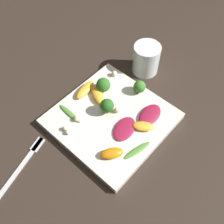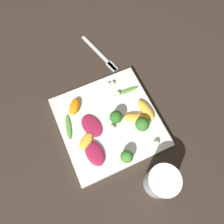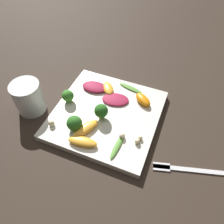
{
  "view_description": "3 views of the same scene",
  "coord_description": "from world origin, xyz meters",
  "views": [
    {
      "loc": [
        0.29,
        0.26,
        0.61
      ],
      "look_at": [
        -0.01,
        -0.0,
        0.03
      ],
      "focal_mm": 42.0,
      "sensor_mm": 36.0,
      "label": 1
    },
    {
      "loc": [
        -0.2,
        0.08,
        0.64
      ],
      "look_at": [
        0.01,
        -0.02,
        0.04
      ],
      "focal_mm": 35.0,
      "sensor_mm": 36.0,
      "label": 2
    },
    {
      "loc": [
        0.16,
        -0.36,
        0.49
      ],
      "look_at": [
        0.02,
        -0.01,
        0.04
      ],
      "focal_mm": 35.0,
      "sensor_mm": 36.0,
      "label": 3
    }
  ],
  "objects": [
    {
      "name": "ground_plane",
      "position": [
        0.0,
        0.0,
        0.0
      ],
      "size": [
        2.4,
        2.4,
        0.0
      ],
      "primitive_type": "plane",
      "color": "#2D231C"
    },
    {
      "name": "plate",
      "position": [
        0.0,
        0.0,
        0.01
      ],
      "size": [
        0.29,
        0.29,
        0.02
      ],
      "color": "silver",
      "rests_on": "ground_plane"
    },
    {
      "name": "drinking_glass",
      "position": [
        -0.22,
        -0.05,
        0.05
      ],
      "size": [
        0.08,
        0.08,
        0.09
      ],
      "color": "white",
      "rests_on": "ground_plane"
    },
    {
      "name": "fork",
      "position": [
        0.23,
        -0.08,
        0.0
      ],
      "size": [
        0.18,
        0.07,
        0.01
      ],
      "color": "silver",
      "rests_on": "ground_plane"
    },
    {
      "name": "radicchio_leaf_0",
      "position": [
        0.01,
        0.05,
        0.02
      ],
      "size": [
        0.09,
        0.07,
        0.01
      ],
      "color": "maroon",
      "rests_on": "plate"
    },
    {
      "name": "radicchio_leaf_1",
      "position": [
        -0.07,
        0.08,
        0.03
      ],
      "size": [
        0.08,
        0.05,
        0.01
      ],
      "color": "maroon",
      "rests_on": "plate"
    },
    {
      "name": "orange_segment_0",
      "position": [
        -0.03,
        -0.08,
        0.03
      ],
      "size": [
        0.06,
        0.08,
        0.02
      ],
      "color": "#FCAD33",
      "rests_on": "plate"
    },
    {
      "name": "orange_segment_1",
      "position": [
        0.08,
        0.08,
        0.03
      ],
      "size": [
        0.06,
        0.06,
        0.02
      ],
      "color": "orange",
      "rests_on": "plate"
    },
    {
      "name": "orange_segment_2",
      "position": [
        -0.02,
        -0.12,
        0.03
      ],
      "size": [
        0.08,
        0.04,
        0.02
      ],
      "color": "#FCAD33",
      "rests_on": "plate"
    },
    {
      "name": "orange_segment_3",
      "position": [
        -0.03,
        0.09,
        0.03
      ],
      "size": [
        0.06,
        0.06,
        0.01
      ],
      "color": "#FCAD33",
      "rests_on": "plate"
    },
    {
      "name": "broccoli_floret_0",
      "position": [
        -0.12,
        0.0,
        0.04
      ],
      "size": [
        0.04,
        0.04,
        0.04
      ],
      "color": "#7A9E51",
      "rests_on": "plate"
    },
    {
      "name": "broccoli_floret_1",
      "position": [
        -0.06,
        -0.08,
        0.04
      ],
      "size": [
        0.04,
        0.04,
        0.04
      ],
      "color": "#7A9E51",
      "rests_on": "plate"
    },
    {
      "name": "broccoli_floret_2",
      "position": [
        -0.01,
        -0.02,
        0.05
      ],
      "size": [
        0.04,
        0.04,
        0.05
      ],
      "color": "#7A9E51",
      "rests_on": "plate"
    },
    {
      "name": "arugula_sprig_0",
      "position": [
        0.03,
        0.12,
        0.02
      ],
      "size": [
        0.08,
        0.03,
        0.01
      ],
      "color": "#518E33",
      "rests_on": "plate"
    },
    {
      "name": "arugula_sprig_1",
      "position": [
        0.07,
        -0.09,
        0.02
      ],
      "size": [
        0.02,
        0.08,
        0.01
      ],
      "color": "#518E33",
      "rests_on": "plate"
    },
    {
      "name": "macadamia_nut_0",
      "position": [
        -0.12,
        -0.09,
        0.03
      ],
      "size": [
        0.02,
        0.02,
        0.02
      ],
      "color": "beige",
      "rests_on": "plate"
    },
    {
      "name": "macadamia_nut_1",
      "position": [
        -0.02,
        -0.0,
        0.03
      ],
      "size": [
        0.02,
        0.02,
        0.02
      ],
      "color": "beige",
      "rests_on": "plate"
    },
    {
      "name": "macadamia_nut_2",
      "position": [
        0.11,
        -0.06,
        0.03
      ],
      "size": [
        0.01,
        0.01,
        0.01
      ],
      "color": "beige",
      "rests_on": "plate"
    },
    {
      "name": "macadamia_nut_3",
      "position": [
        0.07,
        -0.06,
        0.03
      ],
      "size": [
        0.02,
        0.02,
        0.02
      ],
      "color": "beige",
      "rests_on": "plate"
    },
    {
      "name": "macadamia_nut_4",
      "position": [
        0.11,
        -0.05,
        0.03
      ],
      "size": [
        0.01,
        0.01,
        0.01
      ],
      "color": "beige",
      "rests_on": "plate"
    }
  ]
}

